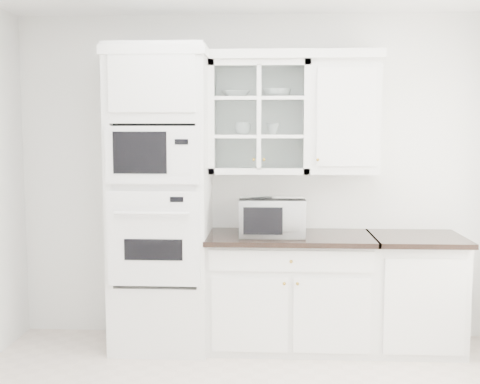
{
  "coord_description": "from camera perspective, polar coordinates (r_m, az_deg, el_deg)",
  "views": [
    {
      "loc": [
        0.12,
        -3.31,
        1.76
      ],
      "look_at": [
        -0.1,
        1.05,
        1.3
      ],
      "focal_mm": 45.0,
      "sensor_mm": 36.0,
      "label": 1
    }
  ],
  "objects": [
    {
      "name": "extra_base_cabinet",
      "position": [
        5.06,
        16.24,
        -9.07
      ],
      "size": [
        0.72,
        0.67,
        0.92
      ],
      "color": "white",
      "rests_on": "ground"
    },
    {
      "name": "bowl_b",
      "position": [
        4.9,
        3.55,
        9.34
      ],
      "size": [
        0.23,
        0.23,
        0.07
      ],
      "primitive_type": "imported",
      "rotation": [
        0.0,
        0.0,
        -0.04
      ],
      "color": "white",
      "rests_on": "upper_cabinet_glass"
    },
    {
      "name": "cup_b",
      "position": [
        4.88,
        3.1,
        5.97
      ],
      "size": [
        0.11,
        0.11,
        0.09
      ],
      "primitive_type": "imported",
      "rotation": [
        0.0,
        0.0,
        0.06
      ],
      "color": "white",
      "rests_on": "upper_cabinet_glass"
    },
    {
      "name": "base_cabinet_run",
      "position": [
        4.93,
        4.71,
        -9.26
      ],
      "size": [
        1.32,
        0.67,
        0.92
      ],
      "color": "white",
      "rests_on": "ground"
    },
    {
      "name": "bowl_a",
      "position": [
        4.91,
        -0.43,
        9.26
      ],
      "size": [
        0.27,
        0.27,
        0.06
      ],
      "primitive_type": "imported",
      "rotation": [
        0.0,
        0.0,
        0.2
      ],
      "color": "white",
      "rests_on": "upper_cabinet_glass"
    },
    {
      "name": "crown_molding",
      "position": [
        4.91,
        0.61,
        12.74
      ],
      "size": [
        2.14,
        0.38,
        0.07
      ],
      "primitive_type": "cube",
      "color": "white",
      "rests_on": "room_shell"
    },
    {
      "name": "cup_a",
      "position": [
        4.89,
        0.25,
        6.02
      ],
      "size": [
        0.14,
        0.14,
        0.1
      ],
      "primitive_type": "imported",
      "rotation": [
        0.0,
        0.0,
        0.09
      ],
      "color": "white",
      "rests_on": "upper_cabinet_glass"
    },
    {
      "name": "countertop_microwave",
      "position": [
        4.75,
        3.06,
        -2.36
      ],
      "size": [
        0.52,
        0.43,
        0.3
      ],
      "primitive_type": "imported",
      "rotation": [
        0.0,
        0.0,
        3.15
      ],
      "color": "white",
      "rests_on": "base_cabinet_run"
    },
    {
      "name": "oven_column",
      "position": [
        4.84,
        -7.49,
        -0.69
      ],
      "size": [
        0.76,
        0.68,
        2.4
      ],
      "color": "white",
      "rests_on": "ground"
    },
    {
      "name": "upper_cabinet_solid",
      "position": [
        4.93,
        9.78,
        6.97
      ],
      "size": [
        0.55,
        0.33,
        0.9
      ],
      "primitive_type": "cube",
      "color": "white",
      "rests_on": "room_shell"
    },
    {
      "name": "upper_cabinet_glass",
      "position": [
        4.89,
        1.85,
        7.06
      ],
      "size": [
        0.8,
        0.33,
        0.9
      ],
      "color": "white",
      "rests_on": "room_shell"
    },
    {
      "name": "room_shell",
      "position": [
        3.74,
        1.06,
        6.32
      ],
      "size": [
        4.0,
        3.5,
        2.7
      ],
      "color": "white",
      "rests_on": "ground"
    }
  ]
}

